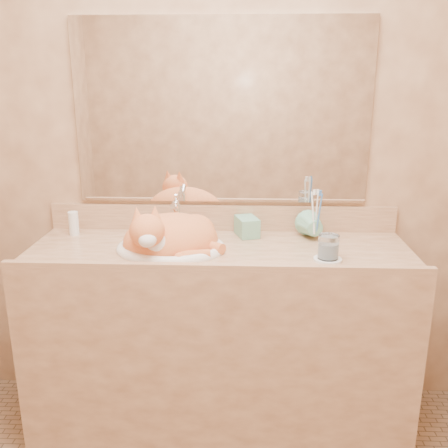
{
  "coord_description": "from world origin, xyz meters",
  "views": [
    {
      "loc": [
        0.1,
        -1.25,
        1.54
      ],
      "look_at": [
        0.02,
        0.7,
        0.96
      ],
      "focal_mm": 40.0,
      "sensor_mm": 36.0,
      "label": 1
    }
  ],
  "objects_px": {
    "sink_basin": "(171,234)",
    "soap_dispenser": "(252,219)",
    "vanity_counter": "(220,339)",
    "toothbrush_cup": "(315,230)",
    "cat": "(169,235)",
    "water_glass": "(328,247)"
  },
  "relations": [
    {
      "from": "sink_basin",
      "to": "cat",
      "type": "relative_size",
      "value": 1.1
    },
    {
      "from": "vanity_counter",
      "to": "cat",
      "type": "height_order",
      "value": "cat"
    },
    {
      "from": "soap_dispenser",
      "to": "toothbrush_cup",
      "type": "relative_size",
      "value": 1.62
    },
    {
      "from": "soap_dispenser",
      "to": "toothbrush_cup",
      "type": "bearing_deg",
      "value": -21.54
    },
    {
      "from": "cat",
      "to": "soap_dispenser",
      "type": "distance_m",
      "value": 0.38
    },
    {
      "from": "vanity_counter",
      "to": "toothbrush_cup",
      "type": "bearing_deg",
      "value": 14.03
    },
    {
      "from": "vanity_counter",
      "to": "toothbrush_cup",
      "type": "distance_m",
      "value": 0.64
    },
    {
      "from": "cat",
      "to": "water_glass",
      "type": "bearing_deg",
      "value": -28.3
    },
    {
      "from": "sink_basin",
      "to": "toothbrush_cup",
      "type": "xyz_separation_m",
      "value": [
        0.61,
        0.12,
        -0.01
      ]
    },
    {
      "from": "sink_basin",
      "to": "toothbrush_cup",
      "type": "distance_m",
      "value": 0.62
    },
    {
      "from": "vanity_counter",
      "to": "sink_basin",
      "type": "distance_m",
      "value": 0.53
    },
    {
      "from": "soap_dispenser",
      "to": "toothbrush_cup",
      "type": "xyz_separation_m",
      "value": [
        0.28,
        -0.02,
        -0.04
      ]
    },
    {
      "from": "sink_basin",
      "to": "toothbrush_cup",
      "type": "bearing_deg",
      "value": -1.51
    },
    {
      "from": "toothbrush_cup",
      "to": "cat",
      "type": "bearing_deg",
      "value": -167.84
    },
    {
      "from": "cat",
      "to": "toothbrush_cup",
      "type": "height_order",
      "value": "cat"
    },
    {
      "from": "soap_dispenser",
      "to": "vanity_counter",
      "type": "bearing_deg",
      "value": -156.24
    },
    {
      "from": "vanity_counter",
      "to": "soap_dispenser",
      "type": "distance_m",
      "value": 0.55
    },
    {
      "from": "vanity_counter",
      "to": "water_glass",
      "type": "distance_m",
      "value": 0.66
    },
    {
      "from": "soap_dispenser",
      "to": "toothbrush_cup",
      "type": "height_order",
      "value": "soap_dispenser"
    },
    {
      "from": "sink_basin",
      "to": "water_glass",
      "type": "bearing_deg",
      "value": -22.45
    },
    {
      "from": "vanity_counter",
      "to": "water_glass",
      "type": "height_order",
      "value": "water_glass"
    },
    {
      "from": "sink_basin",
      "to": "soap_dispenser",
      "type": "xyz_separation_m",
      "value": [
        0.34,
        0.14,
        0.03
      ]
    }
  ]
}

